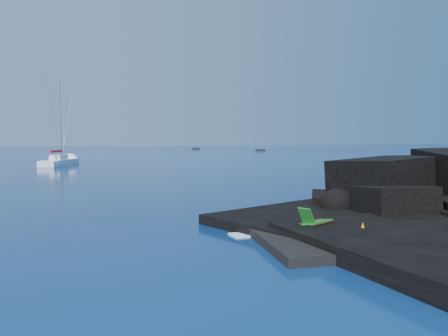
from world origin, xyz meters
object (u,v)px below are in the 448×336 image
object	(u,v)px
distant_boat_a	(196,149)
distant_boat_b	(261,151)
marker_cone	(363,229)
deck_chair	(317,217)
sailboat	(60,166)
sunbather	(346,220)

from	to	relation	value
distant_boat_a	distant_boat_b	distance (m)	28.33
marker_cone	distant_boat_a	bearing A→B (deg)	78.37
distant_boat_b	deck_chair	bearing A→B (deg)	-115.06
distant_boat_b	distant_boat_a	bearing A→B (deg)	116.37
sailboat	distant_boat_a	size ratio (longest dim) A/B	3.04
marker_cone	distant_boat_b	world-z (taller)	marker_cone
sunbather	distant_boat_b	bearing A→B (deg)	73.22
deck_chair	distant_boat_a	world-z (taller)	deck_chair
sailboat	deck_chair	size ratio (longest dim) A/B	7.99
sailboat	sunbather	world-z (taller)	sailboat
sailboat	marker_cone	xyz separation A→B (m)	(13.27, -53.59, 0.60)
deck_chair	marker_cone	distance (m)	1.81
sailboat	sunbather	distance (m)	53.32
distant_boat_b	sunbather	bearing A→B (deg)	-114.34
deck_chair	marker_cone	xyz separation A→B (m)	(1.26, -1.26, -0.30)
distant_boat_a	distant_boat_b	size ratio (longest dim) A/B	0.98
distant_boat_a	sailboat	bearing A→B (deg)	-124.51
deck_chair	distant_boat_b	world-z (taller)	deck_chair
sunbather	distant_boat_a	size ratio (longest dim) A/B	0.41
sailboat	distant_boat_b	world-z (taller)	sailboat
sailboat	distant_boat_b	size ratio (longest dim) A/B	2.97
sunbather	marker_cone	distance (m)	2.22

